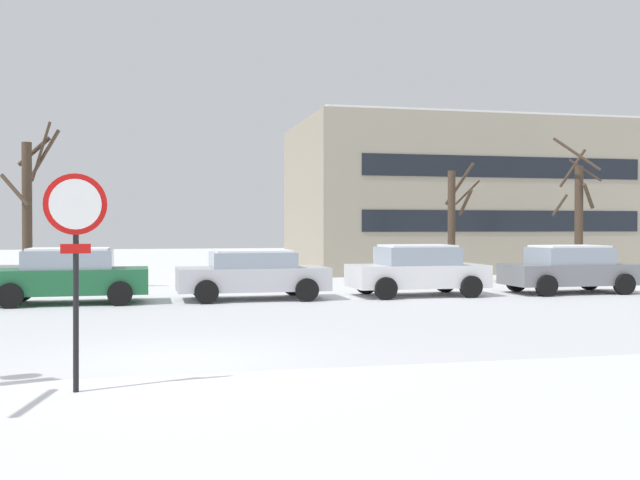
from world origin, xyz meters
name	(u,v)px	position (x,y,z in m)	size (l,w,h in m)	color
ground_plane	(170,362)	(0.00, 0.00, 0.00)	(120.00, 120.00, 0.00)	white
road_surface	(165,328)	(0.00, 3.80, 0.00)	(80.00, 9.61, 0.00)	silver
stop_sign	(76,238)	(-1.19, -1.77, 1.89)	(0.76, 0.19, 2.69)	black
parked_car_green	(69,275)	(-2.37, 9.28, 0.75)	(4.09, 2.06, 1.48)	#1E6038
parked_car_silver	(252,274)	(2.53, 9.32, 0.72)	(4.19, 2.13, 1.39)	silver
parked_car_white	(417,270)	(7.42, 9.31, 0.76)	(3.98, 2.13, 1.51)	white
parked_car_gray	(569,269)	(12.31, 9.13, 0.75)	(4.01, 2.05, 1.47)	slate
tree_far_right	(578,215)	(15.62, 13.89, 2.48)	(1.81, 2.31, 5.40)	#423326
tree_far_left	(453,222)	(10.39, 13.58, 2.21)	(1.01, 1.46, 4.37)	#423326
tree_far_mid	(28,207)	(-4.06, 13.87, 2.67)	(1.83, 1.84, 5.42)	#423326
building_far_right	(463,197)	(14.50, 22.03, 3.49)	(15.93, 8.90, 6.98)	#9E937F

